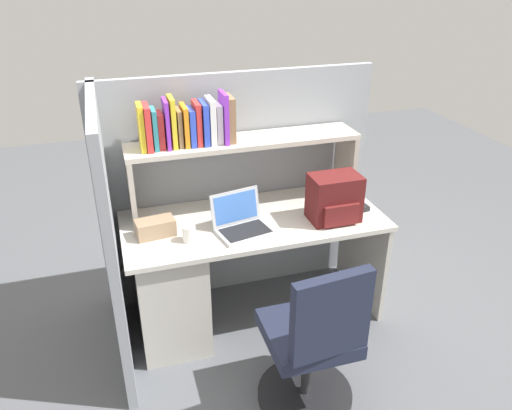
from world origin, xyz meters
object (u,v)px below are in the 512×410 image
Objects in this scene: computer_mouse at (361,206)px; paper_cup at (189,233)px; laptop at (241,222)px; office_chair at (313,348)px; tissue_box at (155,228)px; backpack at (335,199)px.

paper_cup is (-1.12, -0.08, 0.03)m from computer_mouse.
laptop reaches higher than office_chair.
paper_cup is 0.44× the size of tissue_box.
computer_mouse is 1.30m from tissue_box.
tissue_box is at bearing -55.72° from office_chair.
office_chair reaches higher than tissue_box.
tissue_box is (-0.17, 0.12, 0.00)m from paper_cup.
paper_cup reaches higher than computer_mouse.
laptop is 0.38× the size of office_chair.
laptop is at bearing 176.50° from backpack.
paper_cup is (-0.89, 0.00, -0.09)m from backpack.
laptop is 3.41× the size of computer_mouse.
laptop is 0.81m from computer_mouse.
backpack is at bearing -0.05° from paper_cup.
office_chair is (-0.63, -0.75, -0.35)m from computer_mouse.
computer_mouse is (0.23, 0.08, -0.12)m from backpack.
computer_mouse is 1.13m from paper_cup.
computer_mouse is at bearing -8.84° from tissue_box.
paper_cup is at bearing -41.54° from tissue_box.
office_chair is (0.67, -0.80, -0.39)m from tissue_box.
tissue_box reaches higher than computer_mouse.
backpack is 2.88× the size of computer_mouse.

